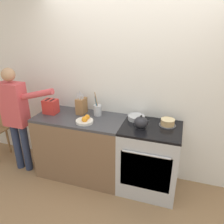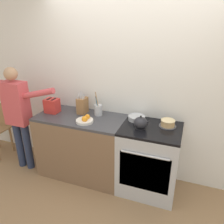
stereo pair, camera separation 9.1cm
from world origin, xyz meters
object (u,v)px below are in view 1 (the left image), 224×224
utensil_crock (98,110)px  tea_kettle (141,122)px  fruit_bowl (85,120)px  knife_block (81,106)px  toaster (51,106)px  stove_range (149,159)px  layer_cake (168,123)px  mixing_bowl (136,117)px  person_baker (16,113)px

utensil_crock → tea_kettle: bearing=-16.7°
fruit_bowl → knife_block: bearing=122.7°
knife_block → toaster: knife_block is taller
stove_range → utensil_crock: size_ratio=2.72×
layer_cake → toaster: toaster is taller
utensil_crock → fruit_bowl: utensil_crock is taller
mixing_bowl → utensil_crock: bearing=-177.4°
layer_cake → toaster: bearing=-176.4°
mixing_bowl → knife_block: size_ratio=0.73×
knife_block → toaster: 0.44m
fruit_bowl → stove_range: bearing=9.2°
stove_range → toaster: size_ratio=4.56×
layer_cake → stove_range: bearing=-148.9°
person_baker → knife_block: bearing=23.5°
stove_range → tea_kettle: size_ratio=4.42×
stove_range → toaster: 1.54m
stove_range → mixing_bowl: bearing=144.8°
tea_kettle → person_baker: bearing=-176.0°
layer_cake → mixing_bowl: (-0.41, 0.05, -0.01)m
tea_kettle → mixing_bowl: bearing=116.3°
stove_range → utensil_crock: utensil_crock is taller
stove_range → tea_kettle: tea_kettle is taller
utensil_crock → mixing_bowl: bearing=2.6°
knife_block → utensil_crock: bearing=1.0°
knife_block → toaster: (-0.42, -0.13, -0.02)m
mixing_bowl → fruit_bowl: bearing=-153.8°
fruit_bowl → person_baker: (-1.05, -0.04, -0.02)m
stove_range → knife_block: 1.18m
tea_kettle → utensil_crock: bearing=163.3°
fruit_bowl → utensil_crock: bearing=76.2°
stove_range → person_baker: bearing=-174.6°
layer_cake → knife_block: size_ratio=0.67×
tea_kettle → fruit_bowl: bearing=-173.7°
mixing_bowl → person_baker: (-1.66, -0.34, -0.02)m
stove_range → mixing_bowl: size_ratio=4.03×
knife_block → mixing_bowl: bearing=2.1°
tea_kettle → person_baker: (-1.77, -0.12, -0.06)m
tea_kettle → fruit_bowl: (-0.72, -0.08, -0.04)m
mixing_bowl → toaster: toaster is taller
utensil_crock → fruit_bowl: bearing=-103.8°
utensil_crock → person_baker: 1.17m
stove_range → utensil_crock: 0.96m
knife_block → toaster: size_ratio=1.55×
mixing_bowl → fruit_bowl: (-0.61, -0.30, -0.00)m
layer_cake → mixing_bowl: bearing=172.6°
toaster → layer_cake: bearing=3.6°
stove_range → layer_cake: layer_cake is taller
mixing_bowl → knife_block: (-0.78, -0.03, 0.08)m
stove_range → fruit_bowl: bearing=-170.8°
layer_cake → toaster: size_ratio=1.04×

